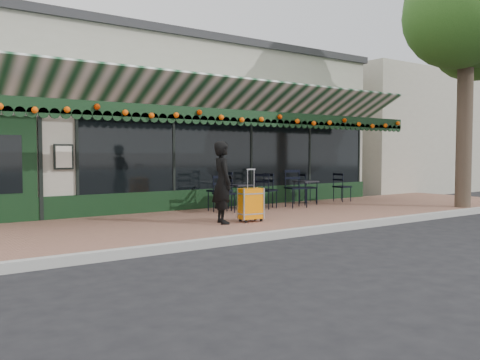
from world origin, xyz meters
TOP-DOWN VIEW (x-y plane):
  - ground at (0.00, 0.00)m, footprint 80.00×80.00m
  - sidewalk at (0.00, 2.00)m, footprint 18.00×4.00m
  - curb at (0.00, -0.08)m, footprint 18.00×0.16m
  - restaurant_building at (0.00, 7.84)m, footprint 12.00×9.60m
  - neighbor_building_right at (13.00, 8.00)m, footprint 12.00×8.00m
  - woman at (-1.31, 1.32)m, footprint 0.56×0.70m
  - suitcase at (-0.68, 1.20)m, footprint 0.50×0.32m
  - cafe_table_a at (2.70, 3.17)m, footprint 0.54×0.54m
  - cafe_table_b at (0.50, 3.24)m, footprint 0.51×0.51m
  - chair_a_left at (1.26, 3.27)m, footprint 0.46×0.46m
  - chair_a_right at (3.11, 3.51)m, footprint 0.52×0.52m
  - chair_a_front at (1.97, 2.75)m, footprint 0.61×0.61m
  - chair_a_extra at (4.19, 3.18)m, footprint 0.44×0.44m
  - chair_b_left at (-0.14, 3.20)m, footprint 0.56×0.56m
  - chair_b_right at (1.16, 2.98)m, footprint 0.59×0.59m
  - chair_b_front at (-0.22, 2.88)m, footprint 0.48×0.48m
  - street_tree at (5.93, 0.34)m, footprint 3.74×3.23m

SIDE VIEW (x-z plane):
  - ground at x=0.00m, z-range 0.00..0.00m
  - sidewalk at x=0.00m, z-range 0.00..0.15m
  - curb at x=0.00m, z-range 0.00..0.15m
  - suitcase at x=-0.68m, z-range -0.03..1.06m
  - chair_a_right at x=3.11m, z-range 0.15..1.00m
  - chair_a_extra at x=4.19m, z-range 0.15..1.01m
  - chair_b_front at x=-0.22m, z-range 0.15..1.05m
  - chair_a_left at x=1.26m, z-range 0.15..1.06m
  - chair_b_right at x=1.16m, z-range 0.15..1.08m
  - chair_b_left at x=-0.14m, z-range 0.15..1.13m
  - chair_a_front at x=1.97m, z-range 0.15..1.16m
  - cafe_table_b at x=0.50m, z-range 0.40..1.04m
  - cafe_table_a at x=2.70m, z-range 0.41..1.08m
  - woman at x=-1.31m, z-range 0.15..1.82m
  - restaurant_building at x=0.00m, z-range 0.02..4.52m
  - neighbor_building_right at x=13.00m, z-range 0.00..4.80m
  - street_tree at x=5.93m, z-range 1.75..8.62m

